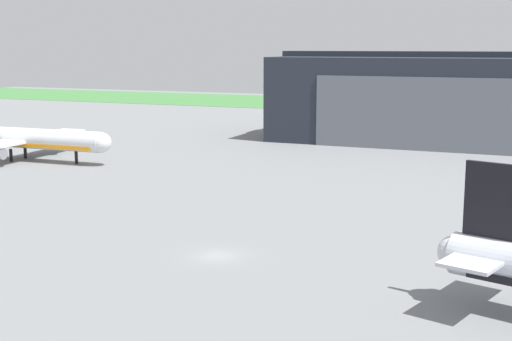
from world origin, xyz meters
TOP-DOWN VIEW (x-y plane):
  - ground_plane at (0.00, 0.00)m, footprint 440.00×440.00m
  - grass_field_strip at (0.00, 182.24)m, footprint 440.00×56.00m
  - airliner_far_right at (-58.18, 39.49)m, footprint 36.45×32.68m

SIDE VIEW (x-z plane):
  - ground_plane at x=0.00m, z-range 0.00..0.00m
  - grass_field_strip at x=0.00m, z-range 0.00..0.08m
  - airliner_far_right at x=-58.18m, z-range -2.15..10.01m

